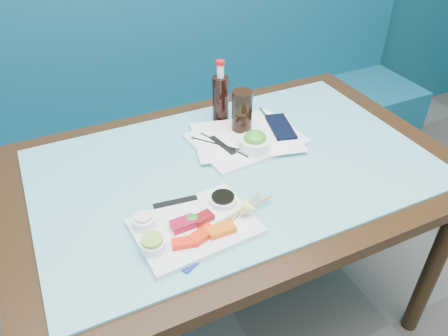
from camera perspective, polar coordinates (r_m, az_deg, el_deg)
name	(u,v)px	position (r m, az deg, el deg)	size (l,w,h in m)	color
booth_bench	(159,137)	(2.24, -8.50, 3.98)	(3.00, 0.56, 1.17)	navy
dining_table	(234,188)	(1.43, 1.29, -2.59)	(1.40, 0.90, 0.75)	black
glass_top	(234,166)	(1.38, 1.34, 0.22)	(1.22, 0.76, 0.01)	#5BACB7
sashimi_plate	(195,227)	(1.16, -3.80, -7.67)	(0.31, 0.22, 0.02)	white
salmon_left	(185,243)	(1.10, -5.16, -9.68)	(0.06, 0.03, 0.02)	#FA260A
salmon_mid	(202,235)	(1.11, -2.84, -8.70)	(0.07, 0.03, 0.02)	red
salmon_right	(221,230)	(1.12, -0.37, -8.08)	(0.07, 0.04, 0.02)	#E15409
tuna_left	(183,224)	(1.14, -5.34, -7.30)	(0.06, 0.04, 0.02)	maroon
tuna_right	(203,218)	(1.15, -2.78, -6.56)	(0.05, 0.03, 0.02)	maroon
seaweed_garnish	(192,220)	(1.15, -4.27, -6.73)	(0.04, 0.04, 0.02)	#23761B
ramekin_wasabi	(153,245)	(1.09, -9.28, -9.95)	(0.06, 0.06, 0.03)	white
wasabi_fill	(152,240)	(1.08, -9.38, -9.27)	(0.05, 0.05, 0.01)	#7FB139
ramekin_ginger	(144,222)	(1.16, -10.44, -6.92)	(0.06, 0.06, 0.03)	white
ginger_fill	(143,217)	(1.14, -10.53, -6.29)	(0.05, 0.05, 0.01)	#F5DCC9
soy_dish	(223,200)	(1.21, -0.14, -4.15)	(0.08, 0.08, 0.02)	white
soy_fill	(223,197)	(1.20, -0.14, -3.77)	(0.06, 0.06, 0.01)	black
lemon_wedge	(250,208)	(1.16, 3.37, -5.28)	(0.05, 0.05, 0.04)	#F0E671
chopstick_sleeve	(175,202)	(1.22, -6.37, -4.41)	(0.12, 0.02, 0.00)	black
wooden_chopstick_a	(235,214)	(1.17, 1.46, -6.08)	(0.01, 0.01, 0.26)	#A57A4D
wooden_chopstick_b	(238,214)	(1.17, 1.90, -5.97)	(0.01, 0.01, 0.21)	#AB8550
serving_tray	(246,139)	(1.49, 2.93, 3.80)	(0.35, 0.26, 0.01)	white
paper_placemat	(246,137)	(1.48, 2.94, 4.05)	(0.35, 0.25, 0.00)	white
seaweed_bowl	(255,144)	(1.42, 4.03, 3.12)	(0.10, 0.10, 0.04)	white
seaweed_salad	(255,137)	(1.40, 4.08, 4.02)	(0.07, 0.07, 0.04)	#3C8D20
cola_glass	(242,111)	(1.49, 2.37, 7.47)	(0.07, 0.07, 0.14)	black
navy_pouch	(281,127)	(1.54, 7.40, 5.36)	(0.07, 0.16, 0.01)	black
fork	(264,114)	(1.62, 5.26, 7.05)	(0.01, 0.01, 0.09)	white
black_chopstick_a	(221,145)	(1.44, -0.36, 3.00)	(0.01, 0.01, 0.22)	black
black_chopstick_b	(223,145)	(1.44, -0.07, 3.07)	(0.01, 0.01, 0.21)	black
tray_sleeve	(222,145)	(1.44, -0.22, 3.00)	(0.02, 0.13, 0.00)	black
cola_bottle_body	(221,99)	(1.57, -0.45, 9.04)	(0.06, 0.06, 0.17)	black
cola_bottle_neck	(220,71)	(1.53, -0.47, 12.57)	(0.02, 0.02, 0.05)	white
cola_bottle_cap	(220,63)	(1.52, -0.48, 13.61)	(0.03, 0.03, 0.01)	red
blue_napkin	(185,245)	(1.12, -5.06, -9.95)	(0.13, 0.13, 0.01)	navy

